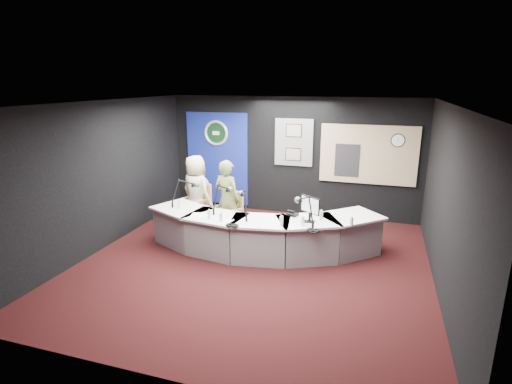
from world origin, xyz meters
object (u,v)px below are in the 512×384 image
(broadcast_desk, at_px, (260,233))
(person_woman, at_px, (227,199))
(person_man, at_px, (196,191))
(armchair_right, at_px, (228,216))
(armchair_left, at_px, (197,207))

(broadcast_desk, bearing_deg, person_woman, 148.81)
(broadcast_desk, bearing_deg, person_man, 152.07)
(broadcast_desk, xyz_separation_m, armchair_right, (-0.85, 0.51, 0.09))
(armchair_right, xyz_separation_m, person_woman, (0.00, 0.00, 0.35))
(armchair_right, bearing_deg, person_woman, 35.68)
(broadcast_desk, height_order, person_man, person_man)
(armchair_right, relative_size, person_woman, 0.57)
(broadcast_desk, height_order, armchair_right, armchair_right)
(armchair_left, distance_m, person_woman, 1.05)
(broadcast_desk, height_order, armchair_left, armchair_left)
(person_man, xyz_separation_m, person_woman, (0.89, -0.41, 0.02))
(armchair_right, distance_m, person_man, 1.04)
(armchair_left, xyz_separation_m, person_woman, (0.89, -0.41, 0.37))
(armchair_left, bearing_deg, broadcast_desk, -3.77)
(armchair_right, xyz_separation_m, person_man, (-0.89, 0.41, 0.34))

